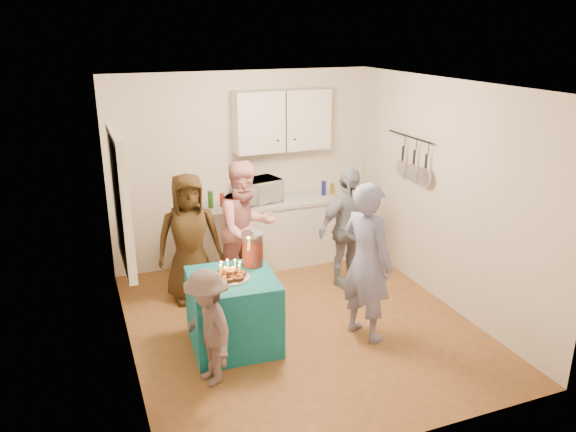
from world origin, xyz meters
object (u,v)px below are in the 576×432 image
object	(u,v)px
microwave	(258,191)
woman_back_center	(246,229)
counter	(266,235)
woman_back_right	(347,228)
punch_jar	(253,250)
woman_back_left	(189,238)
child_near_left	(208,328)
party_table	(233,311)
man_birthday	(367,262)

from	to	relation	value
microwave	woman_back_center	distance (m)	0.90
counter	woman_back_right	xyz separation A→B (m)	(0.74, -0.96, 0.33)
counter	woman_back_center	xyz separation A→B (m)	(-0.50, -0.76, 0.40)
microwave	punch_jar	distance (m)	1.75
punch_jar	woman_back_left	bearing A→B (deg)	115.85
punch_jar	child_near_left	bearing A→B (deg)	-131.94
woman_back_center	woman_back_right	xyz separation A→B (m)	(1.24, -0.20, -0.07)
party_table	woman_back_center	bearing A→B (deg)	65.79
microwave	party_table	world-z (taller)	microwave
counter	party_table	world-z (taller)	counter
woman_back_left	child_near_left	size ratio (longest dim) A/B	1.40
child_near_left	man_birthday	bearing A→B (deg)	84.73
party_table	man_birthday	xyz separation A→B (m)	(1.34, -0.32, 0.47)
counter	woman_back_left	size ratio (longest dim) A/B	1.41
counter	man_birthday	bearing A→B (deg)	-80.99
party_table	woman_back_left	world-z (taller)	woman_back_left
punch_jar	child_near_left	world-z (taller)	child_near_left
punch_jar	woman_back_right	size ratio (longest dim) A/B	0.22
man_birthday	woman_back_right	xyz separation A→B (m)	(0.39, 1.21, -0.09)
woman_back_left	woman_back_center	bearing A→B (deg)	-5.84
punch_jar	woman_back_center	distance (m)	0.90
woman_back_left	man_birthday	bearing A→B (deg)	-42.27
counter	child_near_left	distance (m)	2.76
woman_back_center	woman_back_right	distance (m)	1.26
counter	microwave	distance (m)	0.64
man_birthday	woman_back_center	xyz separation A→B (m)	(-0.85, 1.41, -0.01)
party_table	woman_back_center	size ratio (longest dim) A/B	0.51
microwave	child_near_left	world-z (taller)	microwave
man_birthday	woman_back_left	world-z (taller)	man_birthday
child_near_left	party_table	bearing A→B (deg)	131.87
microwave	punch_jar	size ratio (longest dim) A/B	1.65
man_birthday	child_near_left	xyz separation A→B (m)	(-1.72, -0.21, -0.29)
man_birthday	woman_back_left	xyz separation A→B (m)	(-1.52, 1.51, -0.07)
microwave	woman_back_center	bearing A→B (deg)	-132.49
party_table	punch_jar	distance (m)	0.66
woman_back_right	party_table	bearing A→B (deg)	-171.03
microwave	party_table	xyz separation A→B (m)	(-0.90, -1.85, -0.69)
microwave	counter	bearing A→B (deg)	-14.30
microwave	party_table	bearing A→B (deg)	-130.19
woman_back_left	punch_jar	bearing A→B (deg)	-61.69
man_birthday	woman_back_center	size ratio (longest dim) A/B	1.02
party_table	child_near_left	xyz separation A→B (m)	(-0.39, -0.53, 0.18)
woman_back_left	woman_back_center	size ratio (longest dim) A/B	0.93
microwave	woman_back_center	world-z (taller)	woman_back_center
man_birthday	woman_back_center	distance (m)	1.64
microwave	man_birthday	world-z (taller)	man_birthday
counter	microwave	xyz separation A→B (m)	(-0.10, 0.00, 0.64)
punch_jar	woman_back_right	xyz separation A→B (m)	(1.44, 0.68, -0.17)
punch_jar	woman_back_center	xyz separation A→B (m)	(0.20, 0.87, -0.10)
woman_back_left	child_near_left	distance (m)	1.75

